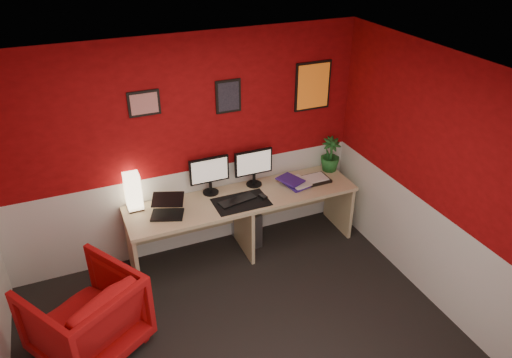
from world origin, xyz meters
name	(u,v)px	position (x,y,z in m)	size (l,w,h in m)	color
ground	(247,351)	(0.00, 0.00, 0.00)	(4.00, 3.50, 0.01)	black
ceiling	(243,88)	(0.00, 0.00, 2.50)	(4.00, 3.50, 0.01)	white
wall_back	(185,151)	(0.00, 1.75, 1.25)	(4.00, 0.01, 2.50)	#9A0C0F
wall_right	(445,190)	(2.00, 0.00, 1.25)	(0.01, 3.50, 2.50)	#9A0C0F
wainscot_back	(190,209)	(0.00, 1.75, 0.50)	(4.00, 0.01, 1.00)	silver
wainscot_right	(430,254)	(2.00, 0.00, 0.50)	(0.01, 3.50, 1.00)	silver
desk	(244,224)	(0.53, 1.41, 0.36)	(2.60, 0.65, 0.73)	tan
shoji_lamp	(133,193)	(-0.62, 1.63, 0.93)	(0.16, 0.16, 0.40)	#FFE5B2
laptop	(167,207)	(-0.34, 1.37, 0.84)	(0.33, 0.23, 0.22)	black
monitor_left	(210,170)	(0.23, 1.63, 1.02)	(0.45, 0.06, 0.58)	black
monitor_right	(254,162)	(0.75, 1.61, 1.02)	(0.45, 0.06, 0.58)	black
desk_mat	(241,202)	(0.47, 1.31, 0.73)	(0.60, 0.38, 0.01)	black
keyboard	(237,200)	(0.44, 1.35, 0.74)	(0.42, 0.14, 0.02)	black
mouse	(263,197)	(0.72, 1.30, 0.75)	(0.06, 0.10, 0.03)	black
book_bottom	(288,187)	(1.07, 1.39, 0.74)	(0.22, 0.30, 0.03)	#351C80
book_middle	(290,184)	(1.11, 1.40, 0.77)	(0.21, 0.29, 0.02)	silver
book_top	(284,183)	(1.03, 1.40, 0.79)	(0.21, 0.29, 0.03)	#351C80
zen_tray	(314,180)	(1.43, 1.42, 0.74)	(0.35, 0.25, 0.03)	black
potted_plant	(330,155)	(1.74, 1.59, 0.94)	(0.24, 0.24, 0.42)	#19591E
pc_tower	(246,224)	(0.62, 1.58, 0.23)	(0.20, 0.45, 0.45)	#99999E
armchair	(86,315)	(-1.29, 0.60, 0.39)	(0.84, 0.86, 0.79)	#B40D0D
art_left	(144,103)	(-0.38, 1.74, 1.85)	(0.32, 0.02, 0.26)	red
art_center	(228,96)	(0.51, 1.74, 1.80)	(0.28, 0.02, 0.36)	black
art_right	(313,86)	(1.52, 1.74, 1.78)	(0.44, 0.02, 0.56)	orange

